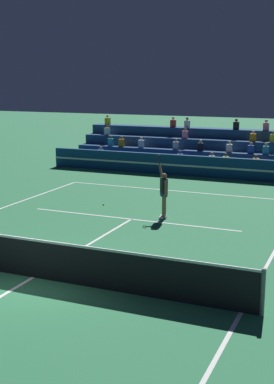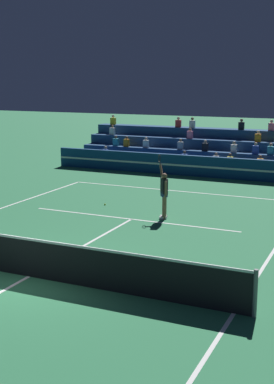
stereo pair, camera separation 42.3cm
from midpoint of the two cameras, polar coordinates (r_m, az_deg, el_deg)
ground_plane at (r=14.51m, az=-10.61°, el=-8.85°), size 120.00×120.00×0.00m
court_lines at (r=14.51m, az=-10.61°, el=-8.83°), size 11.10×23.90×0.01m
tennis_net at (r=14.33m, az=-10.70°, el=-6.81°), size 12.00×0.10×1.10m
sponsor_banner_wall at (r=28.49m, az=7.94°, el=2.68°), size 18.00×0.26×1.10m
bleacher_stand at (r=31.46m, az=9.62°, el=4.03°), size 17.01×3.80×2.83m
tennis_player at (r=19.82m, az=3.51°, el=-0.05°), size 0.78×1.05×2.36m
tennis_ball at (r=22.05m, az=-2.89°, el=-1.32°), size 0.07×0.07×0.07m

